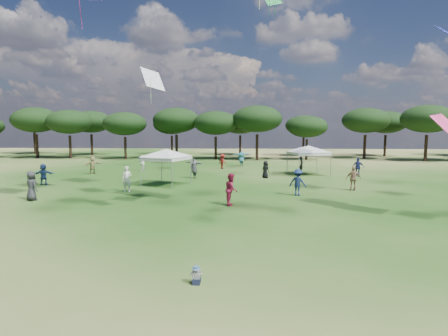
{
  "coord_description": "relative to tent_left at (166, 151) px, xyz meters",
  "views": [
    {
      "loc": [
        1.35,
        -8.32,
        4.67
      ],
      "look_at": [
        0.61,
        6.0,
        3.07
      ],
      "focal_mm": 30.0,
      "sensor_mm": 36.0,
      "label": 1
    }
  ],
  "objects": [
    {
      "name": "ground",
      "position": [
        4.74,
        -20.8,
        -2.77
      ],
      "size": [
        140.0,
        140.0,
        0.0
      ],
      "primitive_type": "plane",
      "color": "#274F17",
      "rests_on": "ground"
    },
    {
      "name": "toddler",
      "position": [
        4.72,
        -18.48,
        -2.52
      ],
      "size": [
        0.36,
        0.41,
        0.55
      ],
      "rotation": [
        0.0,
        0.0,
        0.03
      ],
      "color": "#151B30",
      "rests_on": "ground"
    },
    {
      "name": "tree_line",
      "position": [
        7.13,
        26.61,
        2.65
      ],
      "size": [
        108.78,
        17.63,
        7.77
      ],
      "color": "black",
      "rests_on": "ground"
    },
    {
      "name": "tent_left",
      "position": [
        0.0,
        0.0,
        0.0
      ],
      "size": [
        5.68,
        5.68,
        3.2
      ],
      "rotation": [
        0.0,
        0.0,
        -0.38
      ],
      "color": "gray",
      "rests_on": "ground"
    },
    {
      "name": "festival_crowd",
      "position": [
        2.17,
        3.72,
        -1.88
      ],
      "size": [
        27.95,
        23.24,
        1.91
      ],
      "color": "#28292C",
      "rests_on": "ground"
    },
    {
      "name": "tent_right",
      "position": [
        12.36,
        7.21,
        -0.07
      ],
      "size": [
        6.55,
        6.55,
        3.13
      ],
      "rotation": [
        0.0,
        0.0,
        0.23
      ],
      "color": "gray",
      "rests_on": "ground"
    }
  ]
}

